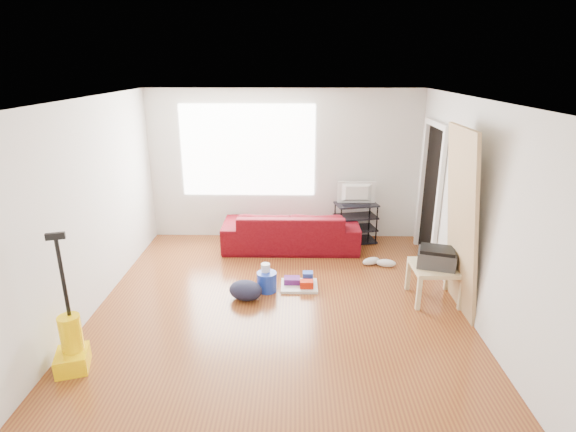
{
  "coord_description": "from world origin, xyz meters",
  "views": [
    {
      "loc": [
        0.19,
        -4.84,
        2.87
      ],
      "look_at": [
        0.09,
        0.6,
        1.01
      ],
      "focal_mm": 28.0,
      "sensor_mm": 36.0,
      "label": 1
    }
  ],
  "objects_px": {
    "vacuum": "(71,344)",
    "bucket": "(267,290)",
    "tv_stand": "(355,223)",
    "side_table": "(435,271)",
    "backpack": "(246,299)",
    "sofa": "(291,248)",
    "cleaning_tray": "(300,283)"
  },
  "relations": [
    {
      "from": "vacuum",
      "to": "bucket",
      "type": "bearing_deg",
      "value": 24.05
    },
    {
      "from": "tv_stand",
      "to": "side_table",
      "type": "bearing_deg",
      "value": -80.91
    },
    {
      "from": "vacuum",
      "to": "backpack",
      "type": "bearing_deg",
      "value": 24.14
    },
    {
      "from": "sofa",
      "to": "backpack",
      "type": "distance_m",
      "value": 1.78
    },
    {
      "from": "vacuum",
      "to": "tv_stand",
      "type": "bearing_deg",
      "value": 28.8
    },
    {
      "from": "side_table",
      "to": "vacuum",
      "type": "xyz_separation_m",
      "value": [
        -3.95,
        -1.43,
        -0.13
      ]
    },
    {
      "from": "sofa",
      "to": "side_table",
      "type": "relative_size",
      "value": 3.76
    },
    {
      "from": "cleaning_tray",
      "to": "backpack",
      "type": "relative_size",
      "value": 1.12
    },
    {
      "from": "sofa",
      "to": "side_table",
      "type": "distance_m",
      "value": 2.5
    },
    {
      "from": "tv_stand",
      "to": "cleaning_tray",
      "type": "distance_m",
      "value": 1.9
    },
    {
      "from": "backpack",
      "to": "cleaning_tray",
      "type": "bearing_deg",
      "value": 47.47
    },
    {
      "from": "cleaning_tray",
      "to": "vacuum",
      "type": "relative_size",
      "value": 0.35
    },
    {
      "from": "sofa",
      "to": "cleaning_tray",
      "type": "distance_m",
      "value": 1.36
    },
    {
      "from": "tv_stand",
      "to": "backpack",
      "type": "xyz_separation_m",
      "value": [
        -1.63,
        -1.96,
        -0.35
      ]
    },
    {
      "from": "tv_stand",
      "to": "cleaning_tray",
      "type": "xyz_separation_m",
      "value": [
        -0.93,
        -1.62,
        -0.29
      ]
    },
    {
      "from": "side_table",
      "to": "bucket",
      "type": "relative_size",
      "value": 2.21
    },
    {
      "from": "tv_stand",
      "to": "vacuum",
      "type": "xyz_separation_m",
      "value": [
        -3.19,
        -3.35,
        -0.09
      ]
    },
    {
      "from": "sofa",
      "to": "backpack",
      "type": "xyz_separation_m",
      "value": [
        -0.56,
        -1.69,
        0.0
      ]
    },
    {
      "from": "sofa",
      "to": "cleaning_tray",
      "type": "relative_size",
      "value": 4.41
    },
    {
      "from": "side_table",
      "to": "cleaning_tray",
      "type": "relative_size",
      "value": 1.17
    },
    {
      "from": "sofa",
      "to": "vacuum",
      "type": "distance_m",
      "value": 3.75
    },
    {
      "from": "bucket",
      "to": "vacuum",
      "type": "distance_m",
      "value": 2.44
    },
    {
      "from": "sofa",
      "to": "side_table",
      "type": "height_order",
      "value": "side_table"
    },
    {
      "from": "tv_stand",
      "to": "cleaning_tray",
      "type": "bearing_deg",
      "value": -132.27
    },
    {
      "from": "sofa",
      "to": "bucket",
      "type": "xyz_separation_m",
      "value": [
        -0.3,
        -1.47,
        0.0
      ]
    },
    {
      "from": "sofa",
      "to": "bucket",
      "type": "bearing_deg",
      "value": 78.38
    },
    {
      "from": "sofa",
      "to": "side_table",
      "type": "xyz_separation_m",
      "value": [
        1.83,
        -1.65,
        0.39
      ]
    },
    {
      "from": "backpack",
      "to": "tv_stand",
      "type": "bearing_deg",
      "value": 71.96
    },
    {
      "from": "sofa",
      "to": "tv_stand",
      "type": "bearing_deg",
      "value": -165.91
    },
    {
      "from": "tv_stand",
      "to": "vacuum",
      "type": "distance_m",
      "value": 4.63
    },
    {
      "from": "sofa",
      "to": "cleaning_tray",
      "type": "height_order",
      "value": "sofa"
    },
    {
      "from": "vacuum",
      "to": "cleaning_tray",
      "type": "bearing_deg",
      "value": 19.81
    }
  ]
}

